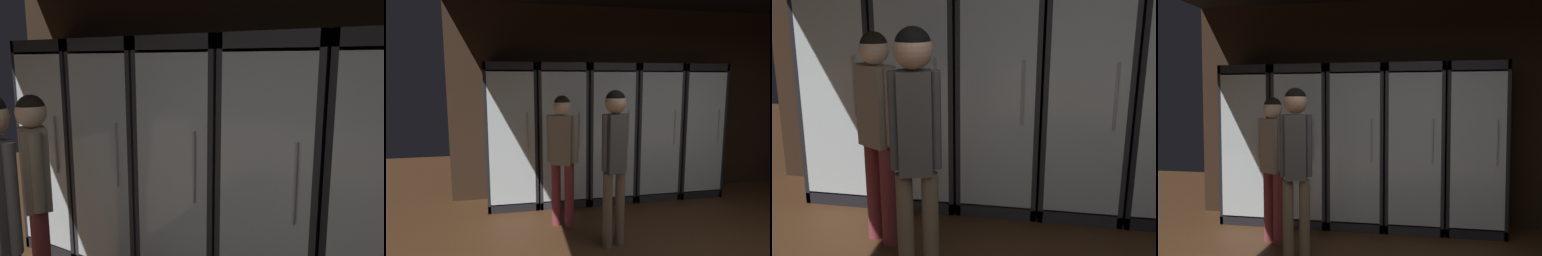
% 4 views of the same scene
% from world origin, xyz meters
% --- Properties ---
extents(wall_back, '(6.00, 0.06, 2.80)m').
position_xyz_m(wall_back, '(0.00, 3.03, 1.40)').
color(wall_back, black).
rests_on(wall_back, ground).
extents(cooler_far_left, '(0.67, 0.59, 1.97)m').
position_xyz_m(cooler_far_left, '(-2.13, 2.74, 0.96)').
color(cooler_far_left, black).
rests_on(cooler_far_left, ground).
extents(cooler_left, '(0.67, 0.59, 1.97)m').
position_xyz_m(cooler_left, '(-1.44, 2.74, 0.96)').
color(cooler_left, '#2B2B30').
rests_on(cooler_left, ground).
extents(cooler_center, '(0.67, 0.59, 1.97)m').
position_xyz_m(cooler_center, '(-0.75, 2.74, 0.96)').
color(cooler_center, '#2B2B30').
rests_on(cooler_center, ground).
extents(cooler_right, '(0.67, 0.59, 1.97)m').
position_xyz_m(cooler_right, '(-0.07, 2.74, 0.96)').
color(cooler_right, '#2B2B30').
rests_on(cooler_right, ground).
extents(shopper_near, '(0.34, 0.27, 1.57)m').
position_xyz_m(shopper_near, '(-1.55, 1.90, 0.96)').
color(shopper_near, brown).
rests_on(shopper_near, ground).
extents(shopper_far, '(0.29, 0.22, 1.65)m').
position_xyz_m(shopper_far, '(-1.09, 1.32, 1.04)').
color(shopper_far, '#72604C').
rests_on(shopper_far, ground).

